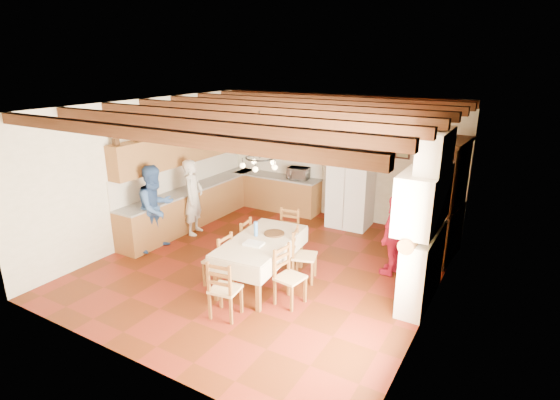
# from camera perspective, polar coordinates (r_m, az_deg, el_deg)

# --- Properties ---
(floor) EXTENTS (6.00, 6.50, 0.02)m
(floor) POSITION_cam_1_polar(r_m,az_deg,el_deg) (8.48, -1.63, -8.57)
(floor) COLOR #501F0A
(floor) RESTS_ON ground
(ceiling) EXTENTS (6.00, 6.50, 0.02)m
(ceiling) POSITION_cam_1_polar(r_m,az_deg,el_deg) (7.62, -1.83, 12.19)
(ceiling) COLOR silver
(ceiling) RESTS_ON ground
(wall_back) EXTENTS (6.00, 0.02, 3.00)m
(wall_back) POSITION_cam_1_polar(r_m,az_deg,el_deg) (10.73, 7.60, 5.58)
(wall_back) COLOR beige
(wall_back) RESTS_ON ground
(wall_front) EXTENTS (6.00, 0.02, 3.00)m
(wall_front) POSITION_cam_1_polar(r_m,az_deg,el_deg) (5.61, -19.83, -7.12)
(wall_front) COLOR beige
(wall_front) RESTS_ON ground
(wall_left) EXTENTS (0.02, 6.50, 3.00)m
(wall_left) POSITION_cam_1_polar(r_m,az_deg,el_deg) (9.80, -16.84, 3.77)
(wall_left) COLOR beige
(wall_left) RESTS_ON ground
(wall_right) EXTENTS (0.02, 6.50, 3.00)m
(wall_right) POSITION_cam_1_polar(r_m,az_deg,el_deg) (6.88, 20.04, -2.48)
(wall_right) COLOR beige
(wall_right) RESTS_ON ground
(ceiling_beams) EXTENTS (6.00, 6.30, 0.16)m
(ceiling_beams) POSITION_cam_1_polar(r_m,az_deg,el_deg) (7.63, -1.82, 11.45)
(ceiling_beams) COLOR #391D0F
(ceiling_beams) RESTS_ON ground
(lower_cabinets_left) EXTENTS (0.60, 4.30, 0.86)m
(lower_cabinets_left) POSITION_cam_1_polar(r_m,az_deg,el_deg) (10.60, -11.07, -0.76)
(lower_cabinets_left) COLOR brown
(lower_cabinets_left) RESTS_ON ground
(lower_cabinets_back) EXTENTS (2.30, 0.60, 0.86)m
(lower_cabinets_back) POSITION_cam_1_polar(r_m,az_deg,el_deg) (11.41, -0.41, 0.93)
(lower_cabinets_back) COLOR brown
(lower_cabinets_back) RESTS_ON ground
(countertop_left) EXTENTS (0.62, 4.30, 0.04)m
(countertop_left) POSITION_cam_1_polar(r_m,az_deg,el_deg) (10.47, -11.21, 1.57)
(countertop_left) COLOR gray
(countertop_left) RESTS_ON lower_cabinets_left
(countertop_back) EXTENTS (2.34, 0.62, 0.04)m
(countertop_back) POSITION_cam_1_polar(r_m,az_deg,el_deg) (11.29, -0.41, 3.11)
(countertop_back) COLOR gray
(countertop_back) RESTS_ON lower_cabinets_back
(backsplash_left) EXTENTS (0.03, 4.30, 0.60)m
(backsplash_left) POSITION_cam_1_polar(r_m,az_deg,el_deg) (10.57, -12.48, 3.45)
(backsplash_left) COLOR silver
(backsplash_left) RESTS_ON ground
(backsplash_back) EXTENTS (2.30, 0.03, 0.60)m
(backsplash_back) POSITION_cam_1_polar(r_m,az_deg,el_deg) (11.45, 0.32, 4.98)
(backsplash_back) COLOR silver
(backsplash_back) RESTS_ON ground
(upper_cabinets) EXTENTS (0.35, 4.20, 0.70)m
(upper_cabinets) POSITION_cam_1_polar(r_m,az_deg,el_deg) (10.32, -12.06, 6.84)
(upper_cabinets) COLOR brown
(upper_cabinets) RESTS_ON ground
(fireplace) EXTENTS (0.56, 1.60, 2.80)m
(fireplace) POSITION_cam_1_polar(r_m,az_deg,el_deg) (7.15, 18.00, -2.36)
(fireplace) COLOR beige
(fireplace) RESTS_ON ground
(wall_picture) EXTENTS (0.34, 0.03, 0.42)m
(wall_picture) POSITION_cam_1_polar(r_m,az_deg,el_deg) (10.15, 15.73, 6.37)
(wall_picture) COLOR black
(wall_picture) RESTS_ON ground
(refrigerator) EXTENTS (0.96, 0.80, 1.88)m
(refrigerator) POSITION_cam_1_polar(r_m,az_deg,el_deg) (10.23, 9.24, 1.66)
(refrigerator) COLOR silver
(refrigerator) RESTS_ON floor
(hutch) EXTENTS (0.65, 1.34, 2.36)m
(hutch) POSITION_cam_1_polar(r_m,az_deg,el_deg) (8.95, 20.76, -0.09)
(hutch) COLOR #331F0C
(hutch) RESTS_ON floor
(dining_table) EXTENTS (1.12, 1.96, 0.82)m
(dining_table) POSITION_cam_1_polar(r_m,az_deg,el_deg) (7.55, -2.49, -5.75)
(dining_table) COLOR beige
(dining_table) RESTS_ON floor
(chandelier) EXTENTS (0.47, 0.47, 0.03)m
(chandelier) POSITION_cam_1_polar(r_m,az_deg,el_deg) (7.08, -2.65, 5.50)
(chandelier) COLOR black
(chandelier) RESTS_ON ground
(chair_left_near) EXTENTS (0.41, 0.43, 0.96)m
(chair_left_near) POSITION_cam_1_polar(r_m,az_deg,el_deg) (7.68, -8.14, -7.65)
(chair_left_near) COLOR brown
(chair_left_near) RESTS_ON floor
(chair_left_far) EXTENTS (0.44, 0.46, 0.96)m
(chair_left_far) POSITION_cam_1_polar(r_m,az_deg,el_deg) (8.29, -5.47, -5.55)
(chair_left_far) COLOR brown
(chair_left_far) RESTS_ON floor
(chair_right_near) EXTENTS (0.46, 0.47, 0.96)m
(chair_right_near) POSITION_cam_1_polar(r_m,az_deg,el_deg) (7.04, 1.33, -9.97)
(chair_right_near) COLOR brown
(chair_right_near) RESTS_ON floor
(chair_right_far) EXTENTS (0.51, 0.52, 0.96)m
(chair_right_far) POSITION_cam_1_polar(r_m,az_deg,el_deg) (7.77, 3.23, -7.18)
(chair_right_far) COLOR brown
(chair_right_far) RESTS_ON floor
(chair_end_near) EXTENTS (0.47, 0.46, 0.96)m
(chair_end_near) POSITION_cam_1_polar(r_m,az_deg,el_deg) (6.77, -7.18, -11.33)
(chair_end_near) COLOR brown
(chair_end_near) RESTS_ON floor
(chair_end_far) EXTENTS (0.48, 0.46, 0.96)m
(chair_end_far) POSITION_cam_1_polar(r_m,az_deg,el_deg) (8.67, 0.86, -4.38)
(chair_end_far) COLOR brown
(chair_end_far) RESTS_ON floor
(person_man) EXTENTS (0.58, 0.71, 1.70)m
(person_man) POSITION_cam_1_polar(r_m,az_deg,el_deg) (9.86, -11.25, 0.36)
(person_man) COLOR beige
(person_man) RESTS_ON floor
(person_woman_blue) EXTENTS (0.72, 0.90, 1.78)m
(person_woman_blue) POSITION_cam_1_polar(r_m,az_deg,el_deg) (9.21, -15.90, -1.00)
(person_woman_blue) COLOR #315392
(person_woman_blue) RESTS_ON floor
(person_woman_red) EXTENTS (0.50, 0.93, 1.52)m
(person_woman_red) POSITION_cam_1_polar(r_m,az_deg,el_deg) (8.13, 14.68, -4.42)
(person_woman_red) COLOR #B31229
(person_woman_red) RESTS_ON floor
(microwave) EXTENTS (0.55, 0.40, 0.29)m
(microwave) POSITION_cam_1_polar(r_m,az_deg,el_deg) (10.95, 2.40, 3.52)
(microwave) COLOR silver
(microwave) RESTS_ON countertop_back
(fridge_vase) EXTENTS (0.37, 0.37, 0.31)m
(fridge_vase) POSITION_cam_1_polar(r_m,az_deg,el_deg) (10.01, 9.17, 7.74)
(fridge_vase) COLOR #331F0C
(fridge_vase) RESTS_ON refrigerator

